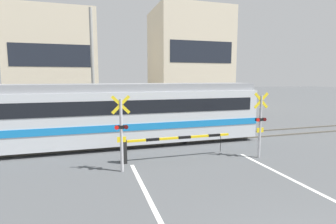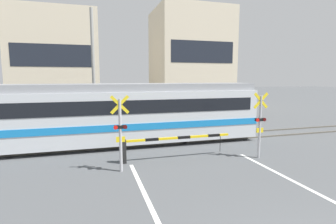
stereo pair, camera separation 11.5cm
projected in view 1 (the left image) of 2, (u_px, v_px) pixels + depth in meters
The scene contains 11 objects.
rail_track_near at pixel (171, 143), 13.49m from camera, with size 50.00×0.10×0.08m.
rail_track_far at pixel (164, 137), 14.86m from camera, with size 50.00×0.10×0.08m.
commuter_train at pixel (51, 115), 12.31m from camera, with size 20.74×2.66×3.10m.
crossing_barrier_near at pixel (159, 143), 10.81m from camera, with size 4.74×0.20×0.96m.
crossing_barrier_far at pixel (173, 118), 17.31m from camera, with size 4.74×0.20×0.96m.
crossing_signal_left at pixel (121, 130), 9.38m from camera, with size 0.68×0.15×2.80m.
crossing_signal_right at pixel (260, 122), 11.06m from camera, with size 0.68×0.15×2.80m.
pedestrian at pixel (142, 112), 18.76m from camera, with size 0.38×0.22×1.62m.
building_left_of_street at pixel (56, 63), 25.85m from camera, with size 7.77×7.29×9.62m.
building_right_of_street at pixel (189, 60), 29.79m from camera, with size 7.99×7.29×10.84m.
utility_pole_streetside at pixel (93, 69), 17.83m from camera, with size 0.22×0.22×8.02m.
Camera 1 is at (-3.98, -2.27, 3.42)m, focal length 28.00 mm.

